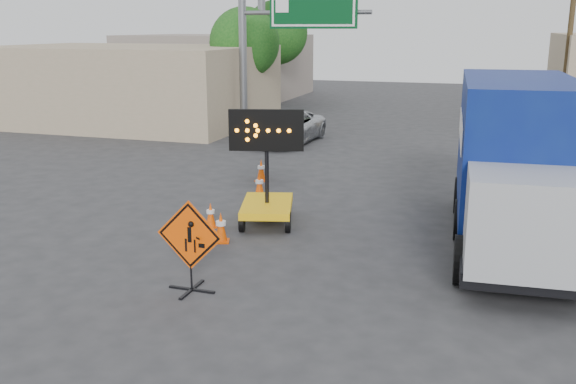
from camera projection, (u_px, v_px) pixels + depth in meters
The scene contains 16 objects.
ground at pixel (212, 298), 12.19m from camera, with size 100.00×100.00×0.00m, color #2D2D30.
curb_right at pixel (557, 163), 23.85m from camera, with size 0.40×60.00×0.12m, color gray.
storefront_left_near at pixel (127, 84), 34.28m from camera, with size 14.00×10.00×4.00m, color tan.
storefront_left_far at pixel (217, 65), 47.43m from camera, with size 12.00×10.00×4.40m, color gray.
highway_gantry at pixel (285, 25), 28.78m from camera, with size 6.18×0.38×6.90m.
utility_pole_far at pixel (570, 33), 30.75m from camera, with size 1.80×0.26×9.00m.
tree_left_near at pixel (245, 43), 33.80m from camera, with size 3.71×3.71×6.03m.
tree_left_far at pixel (276, 33), 41.36m from camera, with size 4.10×4.10×6.66m.
construction_sign at pixel (190, 244), 12.28m from camera, with size 1.38×0.97×1.82m.
arrow_board at pixel (267, 199), 16.62m from camera, with size 1.85×2.36×3.00m.
pickup_truck at pixel (287, 128), 28.16m from camera, with size 2.30×4.98×1.38m, color silver.
box_truck at pixel (516, 172), 14.76m from camera, with size 2.99×8.23×3.84m.
cone_a at pixel (221, 227), 15.26m from camera, with size 0.48×0.48×0.74m.
cone_b at pixel (211, 215), 16.42m from camera, with size 0.42×0.42×0.65m.
cone_c at pixel (259, 185), 19.34m from camera, with size 0.49×0.49×0.73m.
cone_d at pixel (261, 170), 21.34m from camera, with size 0.38×0.38×0.73m.
Camera 1 is at (4.85, -10.31, 5.00)m, focal length 40.00 mm.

